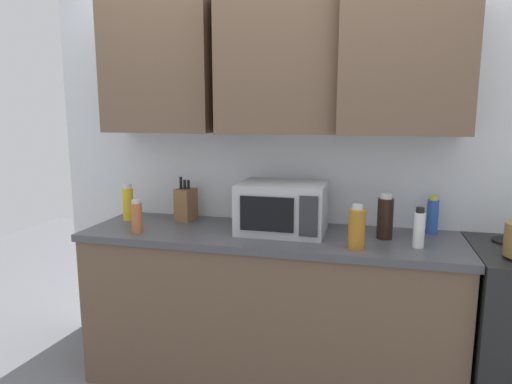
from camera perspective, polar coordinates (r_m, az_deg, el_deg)
wall_back_with_cabinets at (r=2.69m, az=2.75°, el=10.05°), size 2.97×0.52×2.60m
counter_run at (r=2.71m, az=1.55°, el=-14.33°), size 2.10×0.63×0.90m
microwave at (r=2.55m, az=3.33°, el=-1.98°), size 0.48×0.37×0.28m
knife_block at (r=2.86m, az=-8.82°, el=-1.51°), size 0.12×0.14×0.27m
bottle_yellow_mustard at (r=2.94m, az=-15.81°, el=-1.31°), size 0.07×0.07×0.23m
bottle_spice_jar at (r=2.62m, az=-14.80°, el=-3.03°), size 0.06×0.06×0.19m
bottle_blue_cleaner at (r=2.70m, az=21.33°, el=-2.83°), size 0.06×0.06×0.21m
bottle_soy_dark at (r=2.51m, az=15.95°, el=-3.08°), size 0.08×0.08×0.24m
bottle_white_jar at (r=2.40m, az=19.84°, el=-4.35°), size 0.06×0.06×0.21m
bottle_amber_vinegar at (r=2.30m, az=12.57°, el=-4.45°), size 0.08×0.08×0.22m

